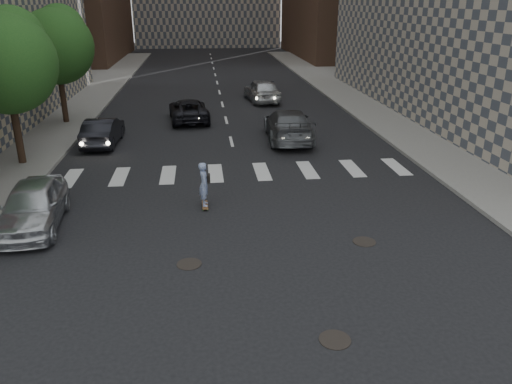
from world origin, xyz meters
The scene contains 14 objects.
ground centered at (0.00, 0.00, 0.00)m, with size 160.00×160.00×0.00m, color black.
sidewalk_right centered at (14.50, 20.00, 0.07)m, with size 13.00×80.00×0.15m, color gray.
tree_b centered at (-9.45, 11.14, 4.65)m, with size 4.20×4.20×6.60m.
tree_c centered at (-9.45, 19.14, 4.65)m, with size 4.20×4.20×6.60m.
manhole_a centered at (1.20, -2.50, 0.01)m, with size 0.70×0.70×0.02m, color black.
manhole_b centered at (-2.00, 1.20, 0.01)m, with size 0.70×0.70×0.02m, color black.
manhole_c centered at (3.30, 2.00, 0.01)m, with size 0.70×0.70×0.02m, color black.
skateboarder centered at (-1.49, 5.30, 0.87)m, with size 0.41×0.84×1.66m.
silver_sedan centered at (-7.00, 4.28, 0.74)m, with size 1.75×4.34×1.48m, color silver.
traffic_car_a centered at (-6.50, 14.17, 0.69)m, with size 1.47×4.21×1.39m, color black.
traffic_car_b centered at (2.99, 14.00, 0.81)m, with size 2.26×5.57×1.62m, color #54575B.
traffic_car_c centered at (-2.26, 19.04, 0.66)m, with size 2.20×4.78×1.33m, color black.
traffic_car_d centered at (2.91, 24.75, 0.83)m, with size 1.95×4.85×1.65m, color #ACAFB4.
traffic_car_e centered at (3.19, 25.94, 0.68)m, with size 1.44×4.13×1.36m, color black.
Camera 1 is at (-1.49, -11.20, 6.91)m, focal length 35.00 mm.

